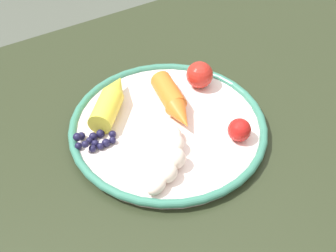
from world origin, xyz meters
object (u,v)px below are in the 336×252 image
at_px(banana, 171,159).
at_px(tomato_near, 200,75).
at_px(dining_table, 198,190).
at_px(carrot_orange, 173,102).
at_px(tomato_mid, 239,130).
at_px(plate, 168,127).
at_px(blueberry_pile, 94,140).
at_px(carrot_yellow, 110,100).

xyz_separation_m(banana, tomato_near, (-0.12, -0.12, 0.01)).
xyz_separation_m(dining_table, carrot_orange, (0.01, -0.07, 0.14)).
bearing_deg(carrot_orange, tomato_near, -156.38).
bearing_deg(tomato_mid, plate, -43.94).
relative_size(banana, carrot_orange, 0.85).
bearing_deg(banana, carrot_orange, -121.30).
xyz_separation_m(dining_table, blueberry_pile, (0.14, -0.07, 0.13)).
distance_m(carrot_yellow, tomato_near, 0.15).
bearing_deg(tomato_near, plate, 31.63).
bearing_deg(carrot_orange, banana, 58.70).
relative_size(carrot_orange, tomato_near, 2.72).
bearing_deg(blueberry_pile, carrot_yellow, -134.35).
bearing_deg(carrot_orange, tomato_mid, 117.74).
bearing_deg(tomato_mid, tomato_near, -96.76).
relative_size(banana, blueberry_pile, 1.60).
height_order(plate, tomato_mid, tomato_mid).
distance_m(banana, tomato_mid, 0.11).
xyz_separation_m(dining_table, carrot_yellow, (0.08, -0.12, 0.14)).
distance_m(dining_table, banana, 0.15).
relative_size(dining_table, plate, 3.38).
height_order(dining_table, plate, plate).
bearing_deg(carrot_yellow, carrot_orange, 148.22).
distance_m(carrot_orange, blueberry_pile, 0.13).
height_order(banana, carrot_orange, carrot_orange).
height_order(plate, carrot_yellow, carrot_yellow).
bearing_deg(carrot_yellow, blueberry_pile, 45.65).
xyz_separation_m(dining_table, tomato_mid, (-0.05, 0.03, 0.14)).
xyz_separation_m(carrot_orange, tomato_mid, (-0.05, 0.10, 0.00)).
distance_m(plate, tomato_mid, 0.11).
bearing_deg(carrot_orange, carrot_yellow, -31.78).
relative_size(carrot_orange, tomato_mid, 3.47).
distance_m(dining_table, plate, 0.13).
relative_size(dining_table, carrot_yellow, 9.40).
bearing_deg(tomato_mid, carrot_orange, -62.26).
height_order(dining_table, tomato_mid, tomato_mid).
height_order(carrot_orange, carrot_yellow, carrot_yellow).
distance_m(banana, tomato_near, 0.17).
xyz_separation_m(carrot_orange, carrot_yellow, (0.08, -0.05, 0.00)).
distance_m(carrot_orange, carrot_yellow, 0.09).
relative_size(plate, carrot_orange, 2.51).
relative_size(carrot_orange, blueberry_pile, 1.88).
bearing_deg(dining_table, plate, -58.08).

